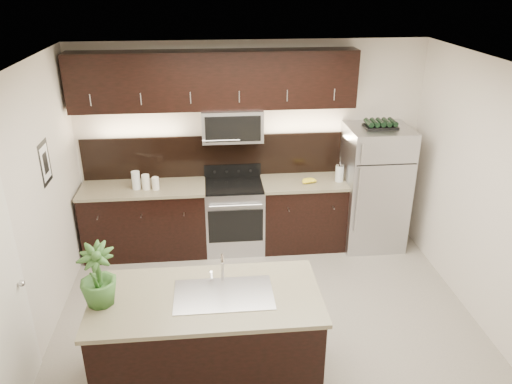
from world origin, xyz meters
The scene contains 12 objects.
ground centered at (0.00, 0.00, 0.00)m, with size 4.50×4.50×0.00m, color gray.
room_walls centered at (-0.11, -0.04, 1.70)m, with size 4.52×4.02×2.71m.
counter_run centered at (-0.46, 1.69, 0.47)m, with size 3.51×0.65×0.94m.
upper_fixtures centered at (-0.43, 1.84, 2.14)m, with size 3.49×0.40×1.66m.
island centered at (-0.62, -0.73, 0.47)m, with size 1.96×0.96×0.94m.
sink_faucet centered at (-0.47, -0.72, 0.96)m, with size 0.84×0.50×0.28m.
refrigerator centered at (1.61, 1.63, 0.83)m, with size 0.80×0.72×1.65m, color #B2B2B7.
wine_rack centered at (1.61, 1.63, 1.70)m, with size 0.41×0.25×0.10m.
plant centered at (-1.49, -0.74, 1.21)m, with size 0.30×0.30×0.54m, color #305D25.
canisters centered at (-1.39, 1.62, 1.04)m, with size 0.34×0.14×0.23m.
french_press centered at (1.13, 1.64, 1.06)m, with size 0.11×0.11×0.32m.
bananas centered at (0.67, 1.61, 0.97)m, with size 0.20×0.15×0.06m, color yellow.
Camera 1 is at (-0.54, -4.26, 3.47)m, focal length 35.00 mm.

